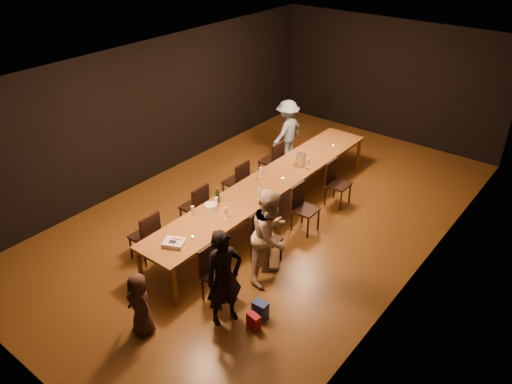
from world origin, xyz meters
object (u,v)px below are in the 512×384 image
Objects in this scene: champagne_bottle at (217,194)px; child at (140,304)px; chair_left_0 at (144,235)px; man_blue at (287,131)px; chair_right_2 at (306,209)px; chair_left_3 at (271,161)px; woman_birthday at (224,278)px; plate_stack at (211,207)px; birthday_cake at (174,243)px; table at (269,184)px; chair_right_0 at (219,275)px; ice_bucket at (301,159)px; chair_right_3 at (338,184)px; chair_left_1 at (194,206)px; woman_tan at (271,236)px; chair_left_2 at (235,181)px; chair_right_1 at (266,239)px.

child is at bearing -73.88° from champagne_bottle.
man_blue is (-0.30, 4.64, 0.27)m from chair_left_0.
chair_right_2 is 0.92× the size of child.
man_blue reaches higher than chair_left_3.
woman_birthday is 7.13× the size of plate_stack.
chair_left_3 is 3.85m from birthday_cake.
woman_birthday is at bearing -65.62° from table.
ice_bucket is at bearing -167.08° from chair_right_0.
chair_left_3 is (-1.70, 3.60, 0.00)m from chair_right_0.
chair_right_3 is 2.65m from champagne_bottle.
table is 6.45× the size of chair_left_1.
woman_birthday is 1.53× the size of child.
woman_birthday is at bearing 7.66° from chair_right_2.
chair_right_0 is at bearing -0.00° from chair_right_2.
child reaches higher than chair_left_1.
chair_right_3 is at bearing 53.06° from birthday_cake.
woman_birthday is at bearing -97.39° from chair_left_0.
birthday_cake is at bearing 105.59° from woman_birthday.
chair_right_0 is 0.87m from birthday_cake.
champagne_bottle reaches higher than birthday_cake.
chair_right_3 is at bearing -2.42° from woman_tan.
chair_left_1 is 0.92× the size of child.
chair_right_3 reaches higher than table.
woman_tan is 1.33m from plate_stack.
child is at bearing -19.63° from chair_right_0.
chair_right_3 is at bearing -35.31° from chair_left_1.
woman_birthday is at bearing 26.46° from man_blue.
birthday_cake is at bearing -80.82° from chair_right_0.
chair_right_3 and chair_left_2 have the same top height.
champagne_bottle reaches higher than ice_bucket.
child is (-0.42, -2.38, 0.04)m from chair_right_1.
chair_left_0 reaches higher than plate_stack.
chair_right_0 is 1.00× the size of chair_right_2.
birthday_cake is at bearing -98.18° from chair_left_0.
table is 14.93× the size of birthday_cake.
chair_right_3 is at bearing -54.78° from chair_left_2.
champagne_bottle is at bearing -166.18° from chair_left_3.
chair_left_0 is at bearing -90.00° from chair_right_0.
woman_birthday reaches higher than chair_right_0.
woman_tan is (0.30, -2.69, 0.36)m from chair_right_3.
chair_right_0 is at bearing 153.04° from woman_tan.
plate_stack is at bearing -35.73° from chair_right_2.
chair_right_0 and chair_left_0 have the same top height.
chair_right_0 is 2.40m from chair_right_2.
chair_left_0 is at bearing -25.28° from chair_right_3.
chair_right_0 is 1.00× the size of chair_left_1.
chair_left_3 is 1.12m from man_blue.
chair_right_3 is (0.00, 3.60, 0.00)m from chair_right_0.
woman_birthday is (0.36, -1.47, 0.31)m from chair_right_1.
woman_birthday is (0.36, -0.27, 0.31)m from chair_right_0.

